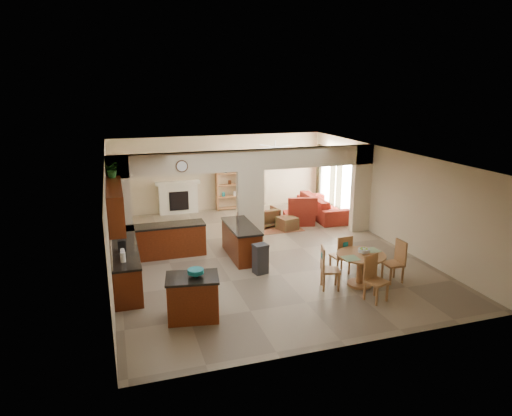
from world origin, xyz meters
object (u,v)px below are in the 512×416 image
object	(u,v)px
kitchen_island	(193,297)
sofa	(323,206)
armchair	(267,217)
dining_table	(361,265)

from	to	relation	value
kitchen_island	sofa	size ratio (longest dim) A/B	0.44
kitchen_island	armchair	size ratio (longest dim) A/B	1.67
dining_table	sofa	distance (m)	5.85
kitchen_island	dining_table	world-z (taller)	kitchen_island
dining_table	sofa	world-z (taller)	dining_table
sofa	armchair	world-z (taller)	sofa
kitchen_island	dining_table	xyz separation A→B (m)	(4.04, 0.37, 0.06)
dining_table	armchair	bearing A→B (deg)	96.30
sofa	armchair	bearing A→B (deg)	103.89
kitchen_island	dining_table	size ratio (longest dim) A/B	1.01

